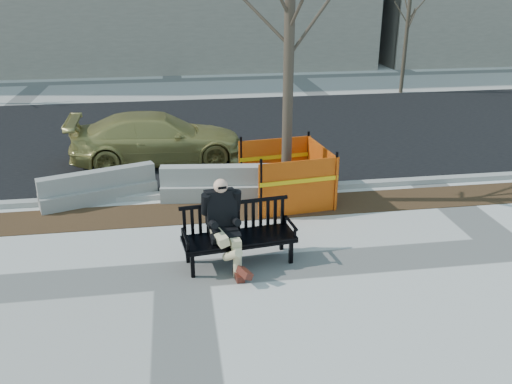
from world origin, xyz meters
TOP-DOWN VIEW (x-y plane):
  - ground at (0.00, 0.00)m, footprint 120.00×120.00m
  - mulch_strip at (0.00, 2.60)m, footprint 40.00×1.20m
  - asphalt_street at (0.00, 8.80)m, footprint 60.00×10.40m
  - curb at (0.00, 3.55)m, footprint 60.00×0.25m
  - bench at (1.05, 0.26)m, footprint 2.13×0.99m
  - seated_man at (0.77, 0.28)m, footprint 0.83×1.23m
  - tree_fence at (2.47, 2.99)m, footprint 3.01×3.01m
  - sedan at (-0.46, 6.18)m, footprint 4.75×2.03m
  - jersey_barrier_left at (-1.78, 3.57)m, footprint 2.64×1.34m
  - jersey_barrier_right at (1.06, 3.27)m, footprint 2.91×0.89m
  - far_tree_right at (9.94, 14.14)m, footprint 2.16×2.16m

SIDE VIEW (x-z plane):
  - ground at x=0.00m, z-range 0.00..0.00m
  - bench at x=1.05m, z-range -0.55..0.55m
  - seated_man at x=0.77m, z-range -0.80..0.80m
  - tree_fence at x=2.47m, z-range -3.38..3.38m
  - sedan at x=-0.46m, z-range -0.68..0.68m
  - jersey_barrier_left at x=-1.78m, z-range -0.37..0.37m
  - jersey_barrier_right at x=1.06m, z-range -0.41..0.41m
  - far_tree_right at x=9.94m, z-range -2.45..2.45m
  - asphalt_street at x=0.00m, z-range 0.00..0.01m
  - mulch_strip at x=0.00m, z-range -0.01..0.01m
  - curb at x=0.00m, z-range 0.00..0.12m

